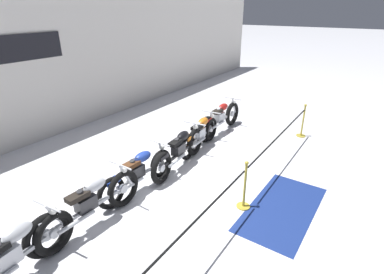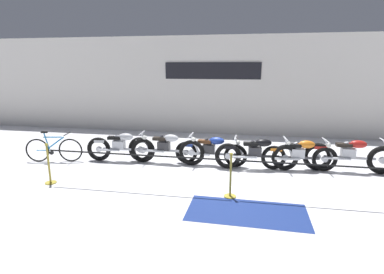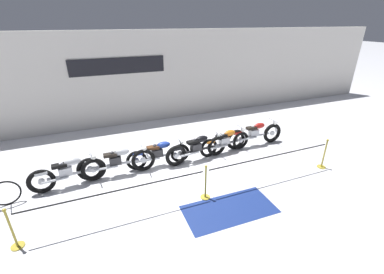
% 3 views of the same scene
% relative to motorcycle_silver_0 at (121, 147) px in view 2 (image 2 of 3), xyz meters
% --- Properties ---
extents(ground_plane, '(120.00, 120.00, 0.00)m').
position_rel_motorcycle_silver_0_xyz_m(ground_plane, '(3.37, -0.49, -0.47)').
color(ground_plane, silver).
extents(back_wall, '(28.00, 0.29, 4.20)m').
position_rel_motorcycle_silver_0_xyz_m(back_wall, '(3.37, 4.63, 1.63)').
color(back_wall, silver).
rests_on(back_wall, ground).
extents(motorcycle_silver_0, '(2.18, 0.62, 0.96)m').
position_rel_motorcycle_silver_0_xyz_m(motorcycle_silver_0, '(0.00, 0.00, 0.00)').
color(motorcycle_silver_0, black).
rests_on(motorcycle_silver_0, ground).
extents(motorcycle_silver_1, '(2.43, 0.62, 0.97)m').
position_rel_motorcycle_silver_0_xyz_m(motorcycle_silver_1, '(1.43, 0.07, 0.01)').
color(motorcycle_silver_1, black).
rests_on(motorcycle_silver_1, ground).
extents(motorcycle_blue_2, '(2.19, 0.62, 0.92)m').
position_rel_motorcycle_silver_0_xyz_m(motorcycle_blue_2, '(2.80, 0.15, -0.01)').
color(motorcycle_blue_2, black).
rests_on(motorcycle_blue_2, ground).
extents(motorcycle_black_3, '(2.39, 0.62, 0.96)m').
position_rel_motorcycle_silver_0_xyz_m(motorcycle_black_3, '(4.15, 0.00, 0.00)').
color(motorcycle_black_3, black).
rests_on(motorcycle_black_3, ground).
extents(motorcycle_orange_4, '(2.13, 0.62, 0.93)m').
position_rel_motorcycle_silver_0_xyz_m(motorcycle_orange_4, '(5.34, 0.14, -0.01)').
color(motorcycle_orange_4, black).
rests_on(motorcycle_orange_4, ground).
extents(motorcycle_red_5, '(2.49, 0.62, 0.98)m').
position_rel_motorcycle_silver_0_xyz_m(motorcycle_red_5, '(6.70, 0.25, 0.01)').
color(motorcycle_red_5, black).
rests_on(motorcycle_red_5, ground).
extents(bicycle, '(1.73, 0.53, 0.97)m').
position_rel_motorcycle_silver_0_xyz_m(bicycle, '(-2.05, -0.40, -0.07)').
color(bicycle, black).
rests_on(bicycle, ground).
extents(stanchion_far_left, '(8.97, 0.28, 1.05)m').
position_rel_motorcycle_silver_0_xyz_m(stanchion_far_left, '(2.06, -2.03, 0.25)').
color(stanchion_far_left, gold).
rests_on(stanchion_far_left, ground).
extents(stanchion_mid_left, '(0.28, 0.28, 1.05)m').
position_rel_motorcycle_silver_0_xyz_m(stanchion_mid_left, '(3.52, -2.03, -0.11)').
color(stanchion_mid_left, gold).
rests_on(stanchion_mid_left, ground).
extents(floor_banner, '(2.46, 1.24, 0.01)m').
position_rel_motorcycle_silver_0_xyz_m(floor_banner, '(3.90, -2.72, -0.46)').
color(floor_banner, navy).
rests_on(floor_banner, ground).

